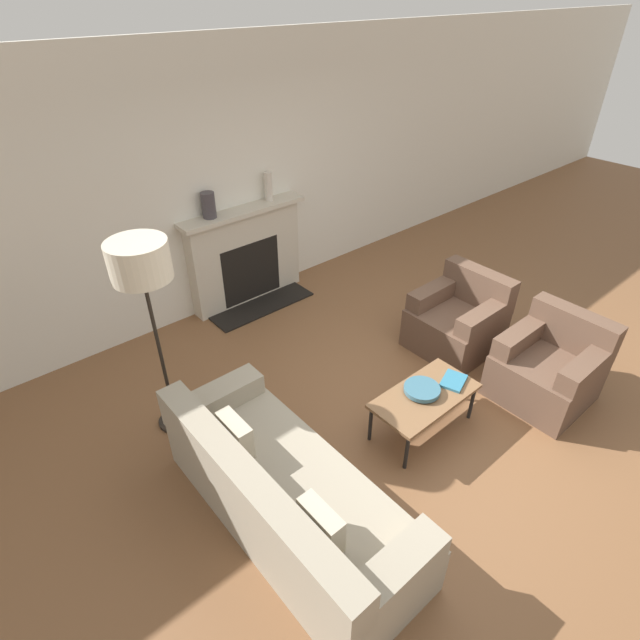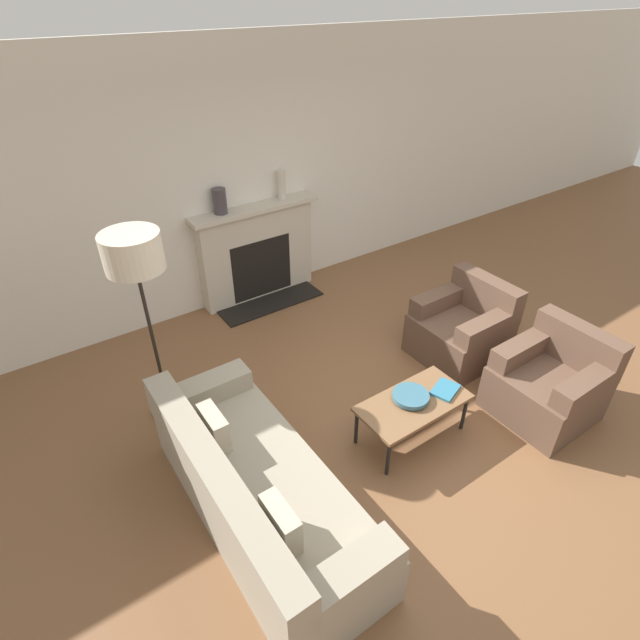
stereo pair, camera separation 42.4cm
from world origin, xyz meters
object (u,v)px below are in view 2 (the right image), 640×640
object	(u,v)px
armchair_near	(550,383)
mantel_vase_center_left	(282,185)
mantel_vase_left	(220,201)
armchair_far	(462,329)
couch	(257,491)
fireplace	(258,253)
coffee_table	(413,405)
bowl	(411,396)
book	(445,390)
floor_lamp	(135,262)

from	to	relation	value
armchair_near	mantel_vase_center_left	bearing A→B (deg)	-167.17
mantel_vase_left	mantel_vase_center_left	bearing A→B (deg)	0.00
mantel_vase_left	armchair_far	bearing A→B (deg)	-55.98
couch	fireplace	bearing A→B (deg)	-29.19
coffee_table	bowl	distance (m)	0.08
armchair_far	bowl	bearing A→B (deg)	-67.01
couch	armchair_far	distance (m)	2.73
armchair_near	book	bearing A→B (deg)	-113.94
couch	floor_lamp	world-z (taller)	floor_lamp
floor_lamp	mantel_vase_center_left	size ratio (longest dim) A/B	5.37
couch	mantel_vase_left	xyz separation A→B (m)	(1.15, 2.79, 1.01)
bowl	mantel_vase_left	xyz separation A→B (m)	(-0.31, 2.79, 0.88)
book	mantel_vase_left	distance (m)	3.08
book	mantel_vase_center_left	size ratio (longest dim) A/B	0.89
fireplace	armchair_near	xyz separation A→B (m)	(1.13, -3.27, -0.25)
armchair_near	mantel_vase_left	world-z (taller)	mantel_vase_left
book	couch	bearing A→B (deg)	157.77
armchair_far	bowl	xyz separation A→B (m)	(-1.22, -0.52, 0.11)
coffee_table	mantel_vase_center_left	size ratio (longest dim) A/B	2.88
armchair_far	mantel_vase_center_left	bearing A→B (deg)	-161.74
fireplace	couch	xyz separation A→B (m)	(-1.55, -2.78, -0.27)
floor_lamp	mantel_vase_center_left	bearing A→B (deg)	32.93
fireplace	book	distance (m)	2.88
coffee_table	mantel_vase_center_left	bearing A→B (deg)	80.45
bowl	book	size ratio (longest dim) A/B	1.05
fireplace	armchair_near	size ratio (longest dim) A/B	1.89
armchair_near	bowl	bearing A→B (deg)	-112.18
coffee_table	floor_lamp	world-z (taller)	floor_lamp
fireplace	mantel_vase_left	distance (m)	0.84
armchair_near	mantel_vase_center_left	size ratio (longest dim) A/B	2.50
armchair_far	mantel_vase_left	bearing A→B (deg)	-145.98
book	mantel_vase_left	xyz separation A→B (m)	(-0.62, 2.88, 0.90)
book	mantel_vase_center_left	distance (m)	3.03
couch	armchair_near	xyz separation A→B (m)	(2.68, -0.50, 0.02)
armchair_far	mantel_vase_center_left	distance (m)	2.59
book	mantel_vase_center_left	world-z (taller)	mantel_vase_center_left
fireplace	bowl	distance (m)	2.78
floor_lamp	couch	bearing A→B (deg)	-84.12
bowl	floor_lamp	world-z (taller)	floor_lamp
couch	book	world-z (taller)	couch
armchair_near	coffee_table	distance (m)	1.31
armchair_near	book	world-z (taller)	armchair_near
couch	book	size ratio (longest dim) A/B	7.19
couch	mantel_vase_left	bearing A→B (deg)	-22.44
couch	armchair_far	world-z (taller)	armchair_far
armchair_near	floor_lamp	size ratio (longest dim) A/B	0.47
coffee_table	mantel_vase_center_left	distance (m)	3.03
armchair_far	mantel_vase_center_left	xyz separation A→B (m)	(-0.75, 2.27, 1.01)
fireplace	bowl	world-z (taller)	fireplace
armchair_near	armchair_far	size ratio (longest dim) A/B	1.00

